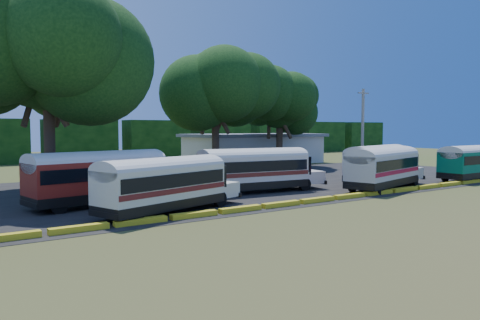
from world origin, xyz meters
TOP-DOWN VIEW (x-y plane):
  - ground at (0.00, 0.00)m, footprint 160.00×160.00m
  - asphalt_strip at (1.00, 12.00)m, footprint 64.00×24.00m
  - curb at (-0.00, 1.00)m, footprint 53.70×0.45m
  - terminal_building at (18.00, 30.00)m, footprint 19.00×9.00m
  - treeline_backdrop at (0.00, 48.00)m, footprint 130.00×4.00m
  - bus_red at (-10.19, 7.80)m, footprint 10.50×4.20m
  - bus_cream_west at (-8.20, 3.00)m, footprint 9.85×5.08m
  - bus_cream_east at (1.10, 7.00)m, footprint 10.20×3.58m
  - bus_white_red at (10.31, 2.74)m, footprint 10.31×4.90m
  - bus_white_blue at (13.38, 5.78)m, footprint 10.26×5.07m
  - bus_teal at (22.23, 2.02)m, footprint 9.80×2.57m
  - tree_west at (-11.35, 15.96)m, footprint 13.23×13.23m
  - tree_center at (7.10, 22.38)m, footprint 10.15×10.15m
  - tree_east at (17.29, 23.91)m, footprint 8.96×8.96m
  - utility_pole at (18.68, 12.08)m, footprint 1.60×0.30m

SIDE VIEW (x-z plane):
  - ground at x=0.00m, z-range 0.00..0.00m
  - asphalt_strip at x=1.00m, z-range 0.00..0.02m
  - curb at x=0.00m, z-range 0.00..0.30m
  - bus_cream_west at x=-8.20m, z-range 0.21..3.36m
  - bus_teal at x=22.23m, z-range 0.24..3.45m
  - bus_white_blue at x=13.38m, z-range 0.21..3.49m
  - bus_cream_east at x=1.10m, z-range 0.21..3.50m
  - bus_white_red at x=10.31m, z-range 0.22..3.51m
  - bus_red at x=-10.19m, z-range 0.25..3.61m
  - terminal_building at x=18.00m, z-range 0.03..4.03m
  - treeline_backdrop at x=0.00m, z-range 0.00..6.00m
  - utility_pole at x=18.68m, z-range 0.11..8.92m
  - tree_east at x=17.29m, z-range 2.32..13.62m
  - tree_center at x=7.10m, z-range 2.79..15.89m
  - tree_west at x=-11.35m, z-range 2.99..18.72m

